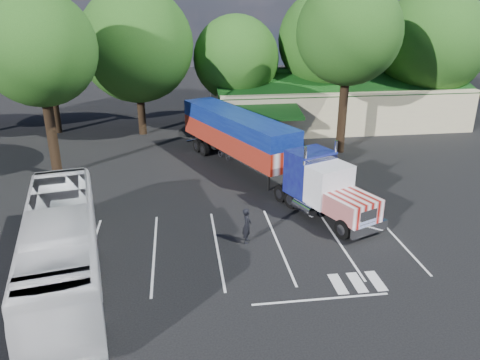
{
  "coord_description": "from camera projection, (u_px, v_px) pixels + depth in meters",
  "views": [
    {
      "loc": [
        -1.67,
        -27.09,
        12.09
      ],
      "look_at": [
        1.76,
        -1.79,
        2.0
      ],
      "focal_mm": 35.0,
      "sensor_mm": 36.0,
      "label": 1
    }
  ],
  "objects": [
    {
      "name": "event_hall",
      "position": [
        332.0,
        101.0,
        46.93
      ],
      "size": [
        24.2,
        14.12,
        5.55
      ],
      "color": "tan",
      "rests_on": "ground"
    },
    {
      "name": "tree_row_b",
      "position": [
        47.0,
        55.0,
        41.77
      ],
      "size": [
        8.4,
        8.4,
        11.35
      ],
      "color": "black",
      "rests_on": "ground"
    },
    {
      "name": "tour_bus",
      "position": [
        62.0,
        246.0,
        20.71
      ],
      "size": [
        5.25,
        13.01,
        3.53
      ],
      "primitive_type": "imported",
      "rotation": [
        0.0,
        0.0,
        0.18
      ],
      "color": "silver",
      "rests_on": "ground"
    },
    {
      "name": "tree_near_right",
      "position": [
        349.0,
        33.0,
        35.4
      ],
      "size": [
        8.0,
        8.0,
        13.5
      ],
      "color": "black",
      "rests_on": "ground"
    },
    {
      "name": "tree_row_f",
      "position": [
        432.0,
        43.0,
        45.1
      ],
      "size": [
        10.4,
        10.4,
        13.0
      ],
      "color": "black",
      "rests_on": "ground"
    },
    {
      "name": "tree_row_c",
      "position": [
        136.0,
        45.0,
        40.96
      ],
      "size": [
        10.0,
        10.0,
        13.05
      ],
      "color": "black",
      "rests_on": "ground"
    },
    {
      "name": "tree_row_d",
      "position": [
        236.0,
        59.0,
        43.82
      ],
      "size": [
        8.0,
        8.0,
        10.6
      ],
      "color": "black",
      "rests_on": "ground"
    },
    {
      "name": "tree_row_e",
      "position": [
        328.0,
        40.0,
        44.85
      ],
      "size": [
        9.6,
        9.6,
        12.9
      ],
      "color": "black",
      "rests_on": "ground"
    },
    {
      "name": "silver_sedan",
      "position": [
        326.0,
        127.0,
        43.79
      ],
      "size": [
        3.95,
        2.48,
        1.23
      ],
      "primitive_type": "imported",
      "rotation": [
        0.0,
        0.0,
        1.23
      ],
      "color": "#AEB1B6",
      "rests_on": "ground"
    },
    {
      "name": "ground",
      "position": [
        209.0,
        200.0,
        29.61
      ],
      "size": [
        120.0,
        120.0,
        0.0
      ],
      "primitive_type": "plane",
      "color": "black",
      "rests_on": "ground"
    },
    {
      "name": "semi_truck",
      "position": [
        256.0,
        144.0,
        32.7
      ],
      "size": [
        10.31,
        19.56,
        4.24
      ],
      "rotation": [
        0.0,
        0.0,
        0.41
      ],
      "color": "black",
      "rests_on": "ground"
    },
    {
      "name": "tree_near_left",
      "position": [
        39.0,
        49.0,
        30.59
      ],
      "size": [
        7.6,
        7.6,
        12.65
      ],
      "color": "black",
      "rests_on": "ground"
    },
    {
      "name": "woman",
      "position": [
        247.0,
        226.0,
        24.25
      ],
      "size": [
        0.62,
        0.8,
        1.94
      ],
      "primitive_type": "imported",
      "rotation": [
        0.0,
        0.0,
        1.34
      ],
      "color": "black",
      "rests_on": "ground"
    },
    {
      "name": "bicycle",
      "position": [
        224.0,
        154.0,
        37.06
      ],
      "size": [
        1.23,
        1.66,
        0.83
      ],
      "primitive_type": "imported",
      "rotation": [
        0.0,
        0.0,
        0.49
      ],
      "color": "black",
      "rests_on": "ground"
    }
  ]
}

